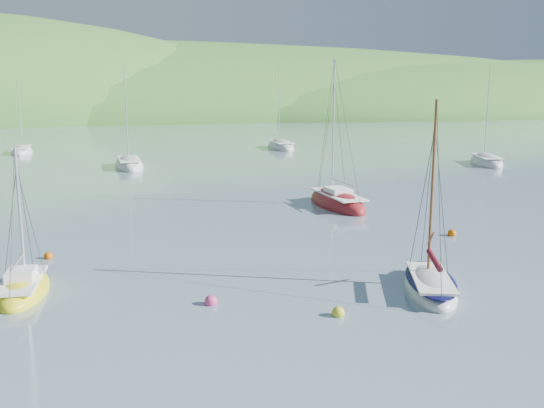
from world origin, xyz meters
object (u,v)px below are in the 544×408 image
object	(u,v)px
sloop_red	(337,203)
distant_sloop_d	(486,163)
sailboat_yellow	(23,289)
distant_sloop_c	(22,152)
daysailer_white	(430,286)
distant_sloop_b	(281,147)
distant_sloop_a	(129,166)

from	to	relation	value
sloop_red	distant_sloop_d	size ratio (longest dim) A/B	0.99
sailboat_yellow	distant_sloop_c	size ratio (longest dim) A/B	0.66
sloop_red	distant_sloop_c	bearing A→B (deg)	118.21
daysailer_white	distant_sloop_d	size ratio (longest dim) A/B	0.74
sailboat_yellow	distant_sloop_d	size ratio (longest dim) A/B	0.58
sloop_red	sailboat_yellow	distance (m)	23.42
distant_sloop_b	distant_sloop_c	world-z (taller)	distant_sloop_b
distant_sloop_b	distant_sloop_a	bearing A→B (deg)	-141.79
sloop_red	distant_sloop_a	bearing A→B (deg)	114.99
daysailer_white	sailboat_yellow	size ratio (longest dim) A/B	1.29
sailboat_yellow	distant_sloop_c	xyz separation A→B (m)	(-5.71, 57.05, 0.01)
distant_sloop_a	distant_sloop_d	world-z (taller)	distant_sloop_a
distant_sloop_a	distant_sloop_c	distance (m)	21.84
distant_sloop_a	distant_sloop_b	distance (m)	25.57
sailboat_yellow	distant_sloop_d	xyz separation A→B (m)	(43.75, 30.73, 0.02)
sloop_red	distant_sloop_d	world-z (taller)	distant_sloop_d
distant_sloop_b	distant_sloop_c	xyz separation A→B (m)	(-33.20, 3.54, -0.03)
daysailer_white	distant_sloop_c	world-z (taller)	distant_sloop_c
distant_sloop_a	distant_sloop_d	bearing A→B (deg)	-13.14
distant_sloop_a	distant_sloop_d	size ratio (longest dim) A/B	1.02
sailboat_yellow	distant_sloop_a	xyz separation A→B (m)	(6.48, 38.94, 0.03)
distant_sloop_c	daysailer_white	bearing A→B (deg)	-70.36
daysailer_white	distant_sloop_d	bearing A→B (deg)	73.57
distant_sloop_c	distant_sloop_d	size ratio (longest dim) A/B	0.88
sailboat_yellow	distant_sloop_d	distance (m)	53.46
daysailer_white	distant_sloop_b	distance (m)	58.98
distant_sloop_c	distant_sloop_a	bearing A→B (deg)	-55.88
daysailer_white	distant_sloop_a	size ratio (longest dim) A/B	0.72
distant_sloop_d	distant_sloop_b	bearing A→B (deg)	145.73
sloop_red	distant_sloop_c	size ratio (longest dim) A/B	1.13
daysailer_white	distant_sloop_c	bearing A→B (deg)	131.41
distant_sloop_c	sailboat_yellow	bearing A→B (deg)	-84.09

